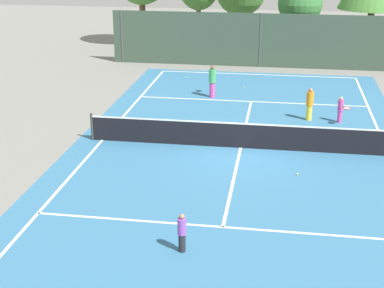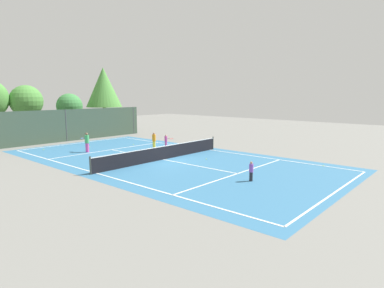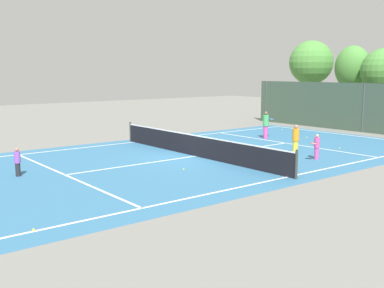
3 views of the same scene
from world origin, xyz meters
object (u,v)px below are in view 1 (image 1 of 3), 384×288
object	(u,v)px
player_1	(212,81)
tennis_ball_1	(244,87)
player_0	(341,109)
tennis_ball_2	(186,77)
ball_crate	(209,128)
tennis_ball_5	(312,100)
player_3	(310,104)
player_2	(182,232)
tennis_ball_0	(297,174)
tennis_ball_3	(299,147)

from	to	relation	value
player_1	tennis_ball_1	world-z (taller)	player_1
player_0	tennis_ball_1	xyz separation A→B (m)	(-4.52, 5.17, -0.57)
tennis_ball_2	ball_crate	bearing A→B (deg)	-74.81
tennis_ball_2	tennis_ball_5	bearing A→B (deg)	-27.09
player_3	tennis_ball_2	bearing A→B (deg)	134.42
tennis_ball_1	ball_crate	bearing A→B (deg)	-97.27
player_0	tennis_ball_5	size ratio (longest dim) A/B	17.33
player_2	player_3	size ratio (longest dim) A/B	0.75
player_0	tennis_ball_0	size ratio (longest dim) A/B	17.33
player_1	tennis_ball_5	size ratio (longest dim) A/B	24.29
tennis_ball_3	tennis_ball_2	bearing A→B (deg)	120.85
player_3	tennis_ball_1	size ratio (longest dim) A/B	21.91
tennis_ball_0	tennis_ball_3	distance (m)	2.69
tennis_ball_1	player_3	bearing A→B (deg)	-57.44
tennis_ball_0	tennis_ball_1	xyz separation A→B (m)	(-2.64, 11.24, 0.00)
player_2	tennis_ball_5	bearing A→B (deg)	75.55
player_1	ball_crate	xyz separation A→B (m)	(0.51, -5.26, -0.65)
player_0	tennis_ball_0	world-z (taller)	player_0
tennis_ball_0	tennis_ball_2	bearing A→B (deg)	114.91
player_2	tennis_ball_1	world-z (taller)	player_2
ball_crate	tennis_ball_3	world-z (taller)	ball_crate
player_3	tennis_ball_3	size ratio (longest dim) A/B	21.91
tennis_ball_3	tennis_ball_1	bearing A→B (deg)	107.85
player_0	tennis_ball_2	xyz separation A→B (m)	(-7.88, 6.85, -0.57)
player_2	player_3	world-z (taller)	player_3
player_3	ball_crate	size ratio (longest dim) A/B	3.20
ball_crate	tennis_ball_1	distance (m)	7.34
tennis_ball_2	player_0	bearing A→B (deg)	-41.01
tennis_ball_1	tennis_ball_3	distance (m)	8.99
tennis_ball_5	tennis_ball_1	bearing A→B (deg)	152.47
player_1	player_2	distance (m)	14.82
tennis_ball_3	tennis_ball_5	world-z (taller)	same
player_1	player_3	world-z (taller)	player_1
player_0	tennis_ball_2	distance (m)	10.45
ball_crate	tennis_ball_1	world-z (taller)	ball_crate
player_1	ball_crate	distance (m)	5.32
tennis_ball_5	tennis_ball_0	bearing A→B (deg)	-95.04
player_2	ball_crate	xyz separation A→B (m)	(-0.54, 9.52, -0.37)
tennis_ball_3	player_3	bearing A→B (deg)	82.90
player_3	tennis_ball_5	distance (m)	3.28
tennis_ball_0	tennis_ball_2	size ratio (longest dim) A/B	1.00
tennis_ball_1	tennis_ball_2	world-z (taller)	same
tennis_ball_5	player_0	bearing A→B (deg)	-72.75
ball_crate	tennis_ball_3	xyz separation A→B (m)	(3.68, -1.28, -0.15)
player_0	player_1	world-z (taller)	player_1
tennis_ball_2	tennis_ball_3	size ratio (longest dim) A/B	1.00
tennis_ball_1	tennis_ball_2	xyz separation A→B (m)	(-3.36, 1.68, 0.00)
player_2	tennis_ball_3	distance (m)	8.84
player_0	tennis_ball_3	bearing A→B (deg)	-117.45
player_2	tennis_ball_5	size ratio (longest dim) A/B	16.49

